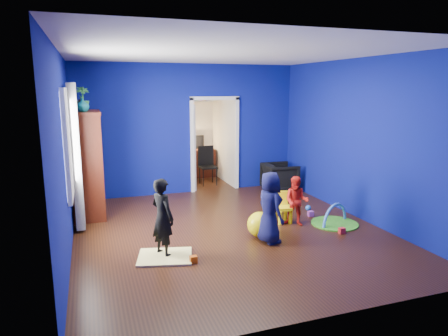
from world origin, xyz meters
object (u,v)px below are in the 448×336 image
object	(u,v)px
vase	(83,105)
tv_armoire	(87,164)
armchair	(280,177)
study_desk	(198,163)
crt_tv	(89,162)
play_mat	(335,223)
child_navy	(270,208)
toddler_red	(296,201)
child_black	(163,217)
folding_chair	(208,166)
kid_chair	(283,209)
hopper_ball	(260,224)

from	to	relation	value
vase	tv_armoire	distance (m)	1.14
armchair	study_desk	distance (m)	2.54
study_desk	crt_tv	bearing A→B (deg)	-137.53
play_mat	vase	bearing A→B (deg)	157.68
vase	crt_tv	world-z (taller)	vase
vase	crt_tv	size ratio (longest dim) A/B	0.33
play_mat	child_navy	bearing A→B (deg)	-165.51
child_navy	crt_tv	world-z (taller)	crt_tv
armchair	study_desk	world-z (taller)	study_desk
toddler_red	play_mat	distance (m)	0.82
child_black	folding_chair	bearing A→B (deg)	-53.47
vase	play_mat	xyz separation A→B (m)	(4.10, -1.68, -2.07)
child_black	kid_chair	bearing A→B (deg)	-100.55
crt_tv	study_desk	xyz separation A→B (m)	(2.78, 2.54, -0.65)
toddler_red	crt_tv	distance (m)	3.87
armchair	tv_armoire	distance (m)	4.29
play_mat	study_desk	distance (m)	4.72
tv_armoire	kid_chair	distance (m)	3.71
armchair	study_desk	xyz separation A→B (m)	(-1.40, 2.12, 0.04)
crt_tv	study_desk	size ratio (longest dim) A/B	0.80
crt_tv	toddler_red	bearing A→B (deg)	-27.97
kid_chair	study_desk	xyz separation A→B (m)	(-0.45, 4.14, 0.12)
child_black	tv_armoire	xyz separation A→B (m)	(-0.98, 2.33, 0.41)
armchair	tv_armoire	size ratio (longest dim) A/B	0.37
study_desk	play_mat	bearing A→B (deg)	-74.26
toddler_red	hopper_ball	xyz separation A→B (m)	(-0.83, -0.31, -0.23)
armchair	toddler_red	size ratio (longest dim) A/B	0.83
folding_chair	hopper_ball	bearing A→B (deg)	-93.55
toddler_red	folding_chair	world-z (taller)	folding_chair
study_desk	folding_chair	xyz separation A→B (m)	(0.00, -0.96, 0.09)
child_black	folding_chair	size ratio (longest dim) A/B	1.24
child_navy	play_mat	distance (m)	1.60
armchair	child_navy	size ratio (longest dim) A/B	0.65
folding_chair	child_black	bearing A→B (deg)	-115.14
vase	crt_tv	distance (m)	1.10
kid_chair	play_mat	size ratio (longest dim) A/B	0.61
tv_armoire	child_black	bearing A→B (deg)	-67.09
toddler_red	kid_chair	world-z (taller)	toddler_red
child_black	play_mat	size ratio (longest dim) A/B	1.40
child_black	hopper_ball	xyz separation A→B (m)	(1.61, 0.22, -0.36)
child_navy	folding_chair	world-z (taller)	child_navy
toddler_red	hopper_ball	distance (m)	0.92
kid_chair	play_mat	xyz separation A→B (m)	(0.83, -0.39, -0.24)
child_black	study_desk	size ratio (longest dim) A/B	1.29
child_navy	crt_tv	bearing A→B (deg)	40.17
toddler_red	play_mat	xyz separation A→B (m)	(0.68, -0.19, -0.43)
toddler_red	play_mat	size ratio (longest dim) A/B	1.07
toddler_red	crt_tv	bearing A→B (deg)	-172.62
child_navy	toddler_red	distance (m)	0.97
vase	study_desk	bearing A→B (deg)	45.25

